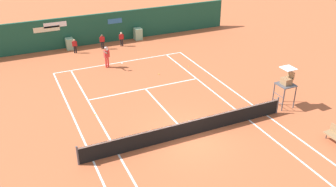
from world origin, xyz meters
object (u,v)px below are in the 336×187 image
(tennis_ball_by_sideline, at_px, (95,114))
(umpire_chair, at_px, (286,82))
(player_on_baseline, at_px, (107,55))
(ball_kid_left_post, at_px, (102,41))
(ball_kid_right_post, at_px, (75,45))
(tennis_ball_mid_court, at_px, (159,74))
(player_bench, at_px, (336,134))
(ball_kid_centre_post, at_px, (121,38))
(tennis_ball_near_service_line, at_px, (189,66))

(tennis_ball_by_sideline, bearing_deg, umpire_chair, -19.27)
(player_on_baseline, xyz_separation_m, ball_kid_left_post, (0.82, 4.19, -0.24))
(ball_kid_right_post, bearing_deg, player_on_baseline, 120.92)
(ball_kid_right_post, relative_size, tennis_ball_mid_court, 18.12)
(player_on_baseline, relative_size, tennis_ball_mid_court, 27.48)
(player_on_baseline, relative_size, tennis_ball_by_sideline, 27.48)
(ball_kid_right_post, relative_size, tennis_ball_by_sideline, 18.12)
(ball_kid_left_post, height_order, tennis_ball_mid_court, ball_kid_left_post)
(player_bench, xyz_separation_m, ball_kid_left_post, (-7.22, 19.12, 0.25))
(ball_kid_right_post, bearing_deg, player_bench, 127.00)
(ball_kid_centre_post, bearing_deg, umpire_chair, 120.94)
(tennis_ball_near_service_line, bearing_deg, player_on_baseline, 156.57)
(player_on_baseline, distance_m, ball_kid_centre_post, 4.92)
(player_bench, height_order, player_on_baseline, player_on_baseline)
(ball_kid_right_post, relative_size, tennis_ball_near_service_line, 18.12)
(player_on_baseline, relative_size, tennis_ball_near_service_line, 27.48)
(ball_kid_centre_post, relative_size, tennis_ball_near_service_line, 18.81)
(player_bench, xyz_separation_m, ball_kid_centre_post, (-5.48, 19.12, 0.23))
(umpire_chair, xyz_separation_m, tennis_ball_mid_court, (-5.12, 7.69, -1.62))
(ball_kid_left_post, bearing_deg, player_bench, 121.50)
(ball_kid_centre_post, height_order, tennis_ball_by_sideline, ball_kid_centre_post)
(umpire_chair, relative_size, player_bench, 2.28)
(ball_kid_right_post, bearing_deg, ball_kid_centre_post, -169.70)
(ball_kid_left_post, bearing_deg, tennis_ball_mid_court, 118.50)
(player_bench, distance_m, tennis_ball_near_service_line, 12.63)
(tennis_ball_by_sideline, bearing_deg, ball_kid_left_post, 72.01)
(ball_kid_centre_post, bearing_deg, tennis_ball_near_service_line, 125.80)
(player_on_baseline, height_order, tennis_ball_near_service_line, player_on_baseline)
(tennis_ball_near_service_line, bearing_deg, ball_kid_centre_post, 115.75)
(umpire_chair, xyz_separation_m, player_bench, (-0.17, -4.32, -1.15))
(umpire_chair, height_order, ball_kid_right_post, umpire_chair)
(ball_kid_right_post, distance_m, ball_kid_left_post, 2.40)
(player_bench, bearing_deg, tennis_ball_near_service_line, 10.25)
(player_on_baseline, bearing_deg, tennis_ball_mid_court, 122.39)
(ball_kid_right_post, bearing_deg, umpire_chair, 133.77)
(tennis_ball_mid_court, bearing_deg, ball_kid_left_post, 107.68)
(ball_kid_left_post, bearing_deg, ball_kid_centre_post, -169.18)
(tennis_ball_near_service_line, bearing_deg, player_bench, -79.75)
(ball_kid_right_post, xyz_separation_m, tennis_ball_near_service_line, (7.37, -6.70, -0.68))
(ball_kid_left_post, bearing_deg, player_on_baseline, 89.74)
(ball_kid_right_post, bearing_deg, tennis_ball_by_sideline, 94.24)
(umpire_chair, distance_m, ball_kid_left_post, 16.57)
(player_bench, xyz_separation_m, tennis_ball_by_sideline, (-10.78, 8.15, -0.47))
(umpire_chair, bearing_deg, player_on_baseline, 37.73)
(ball_kid_centre_post, xyz_separation_m, tennis_ball_mid_court, (0.53, -7.12, -0.70))
(umpire_chair, relative_size, player_on_baseline, 1.39)
(ball_kid_left_post, xyz_separation_m, tennis_ball_mid_court, (2.27, -7.12, -0.72))
(ball_kid_left_post, xyz_separation_m, tennis_ball_by_sideline, (-3.56, -10.97, -0.72))
(umpire_chair, relative_size, ball_kid_centre_post, 2.03)
(ball_kid_left_post, xyz_separation_m, ball_kid_centre_post, (1.74, 0.00, -0.02))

